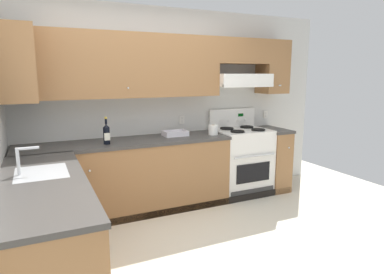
% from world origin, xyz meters
% --- Properties ---
extents(ground_plane, '(7.04, 7.04, 0.00)m').
position_xyz_m(ground_plane, '(0.00, 0.00, 0.00)').
color(ground_plane, beige).
extents(wall_back, '(4.68, 0.57, 2.55)m').
position_xyz_m(wall_back, '(0.39, 1.53, 1.48)').
color(wall_back, silver).
rests_on(wall_back, ground_plane).
extents(counter_back_run, '(3.60, 0.65, 0.91)m').
position_xyz_m(counter_back_run, '(-0.04, 1.24, 0.45)').
color(counter_back_run, olive).
rests_on(counter_back_run, ground_plane).
extents(counter_left_run, '(0.63, 1.91, 1.13)m').
position_xyz_m(counter_left_run, '(-1.24, -0.00, 0.46)').
color(counter_left_run, olive).
rests_on(counter_left_run, ground_plane).
extents(stove, '(0.76, 0.62, 1.20)m').
position_xyz_m(stove, '(1.37, 1.25, 0.48)').
color(stove, white).
rests_on(stove, ground_plane).
extents(wine_bottle, '(0.07, 0.08, 0.31)m').
position_xyz_m(wine_bottle, '(-0.54, 1.15, 1.03)').
color(wine_bottle, black).
rests_on(wine_bottle, counter_back_run).
extents(bowl, '(0.31, 0.21, 0.07)m').
position_xyz_m(bowl, '(0.37, 1.31, 0.93)').
color(bowl, silver).
rests_on(bowl, counter_back_run).
extents(paper_towel_roll, '(0.13, 0.13, 0.13)m').
position_xyz_m(paper_towel_roll, '(0.86, 1.17, 0.97)').
color(paper_towel_roll, white).
rests_on(paper_towel_roll, counter_back_run).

